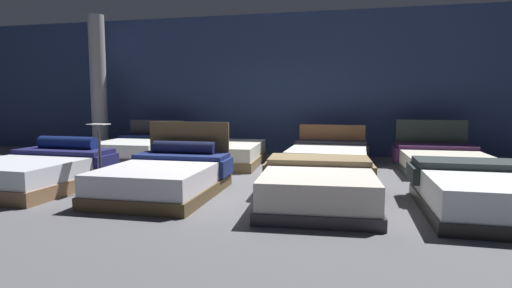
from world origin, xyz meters
TOP-DOWN VIEW (x-y plane):
  - ground_plane at (0.00, 0.00)m, footprint 18.00×18.00m
  - showroom_back_wall at (0.00, 3.41)m, footprint 18.00×0.06m
  - bed_0 at (-3.23, -1.39)m, footprint 1.73×2.05m
  - bed_1 at (-1.09, -1.35)m, footprint 1.54×2.05m
  - bed_2 at (1.10, -1.45)m, footprint 1.60×2.10m
  - bed_3 at (3.16, -1.43)m, footprint 1.72×2.02m
  - bed_4 at (-3.12, 1.60)m, footprint 1.59×2.06m
  - bed_5 at (-1.04, 1.52)m, footprint 1.55×2.17m
  - bed_6 at (1.09, 1.57)m, footprint 1.65×2.06m
  - bed_7 at (3.23, 1.64)m, footprint 1.63×2.06m
  - price_sign at (-2.12, -1.40)m, footprint 0.28×0.24m
  - support_pillar at (-4.78, 2.60)m, footprint 0.40×0.40m

SIDE VIEW (x-z plane):
  - ground_plane at x=0.00m, z-range -0.02..0.00m
  - bed_7 at x=3.23m, z-range -0.26..0.69m
  - bed_6 at x=1.09m, z-range -0.19..0.63m
  - bed_5 at x=-1.04m, z-range 0.00..0.45m
  - bed_4 at x=-3.12m, z-range -0.19..0.69m
  - bed_2 at x=1.10m, z-range -0.03..0.52m
  - bed_3 at x=3.16m, z-range -0.03..0.53m
  - bed_1 at x=-1.09m, z-range -0.25..0.76m
  - bed_0 at x=-3.23m, z-range -0.12..0.63m
  - price_sign at x=-2.12m, z-range -0.12..0.90m
  - showroom_back_wall at x=0.00m, z-range 0.00..3.50m
  - support_pillar at x=-4.78m, z-range 0.00..3.50m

